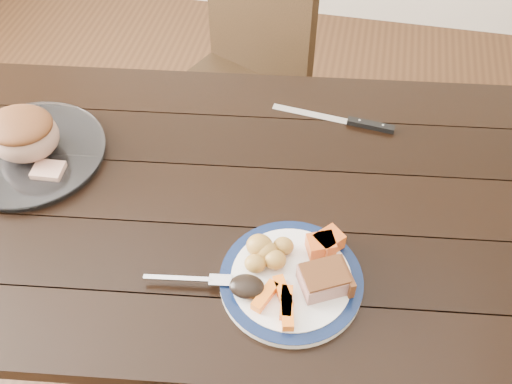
% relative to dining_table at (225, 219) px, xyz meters
% --- Properties ---
extents(ground, '(4.00, 4.00, 0.00)m').
position_rel_dining_table_xyz_m(ground, '(0.00, 0.00, -0.66)').
color(ground, '#472B16').
rests_on(ground, ground).
extents(dining_table, '(1.70, 1.10, 0.75)m').
position_rel_dining_table_xyz_m(dining_table, '(0.00, 0.00, 0.00)').
color(dining_table, black).
rests_on(dining_table, ground).
extents(chair_far, '(0.56, 0.57, 0.93)m').
position_rel_dining_table_xyz_m(chair_far, '(-0.13, 0.73, -0.13)').
color(chair_far, black).
rests_on(chair_far, ground).
extents(dinner_plate, '(0.29, 0.29, 0.02)m').
position_rel_dining_table_xyz_m(dinner_plate, '(0.19, -0.20, 0.10)').
color(dinner_plate, white).
rests_on(dinner_plate, dining_table).
extents(plate_rim, '(0.29, 0.29, 0.02)m').
position_rel_dining_table_xyz_m(plate_rim, '(0.19, -0.20, 0.11)').
color(plate_rim, '#0B183A').
rests_on(plate_rim, dinner_plate).
extents(serving_platter, '(0.35, 0.35, 0.02)m').
position_rel_dining_table_xyz_m(serving_platter, '(-0.49, 0.02, 0.10)').
color(serving_platter, white).
rests_on(serving_platter, dining_table).
extents(pork_slice, '(0.11, 0.11, 0.04)m').
position_rel_dining_table_xyz_m(pork_slice, '(0.25, -0.21, 0.13)').
color(pork_slice, '#AB7468').
rests_on(pork_slice, dinner_plate).
extents(roasted_potatoes, '(0.10, 0.09, 0.05)m').
position_rel_dining_table_xyz_m(roasted_potatoes, '(0.13, -0.17, 0.13)').
color(roasted_potatoes, gold).
rests_on(roasted_potatoes, dinner_plate).
extents(carrot_batons, '(0.09, 0.11, 0.02)m').
position_rel_dining_table_xyz_m(carrot_batons, '(0.18, -0.27, 0.12)').
color(carrot_batons, orange).
rests_on(carrot_batons, dinner_plate).
extents(pumpkin_wedges, '(0.08, 0.08, 0.04)m').
position_rel_dining_table_xyz_m(pumpkin_wedges, '(0.24, -0.12, 0.13)').
color(pumpkin_wedges, '#EA5B1A').
rests_on(pumpkin_wedges, dinner_plate).
extents(dark_mushroom, '(0.07, 0.05, 0.03)m').
position_rel_dining_table_xyz_m(dark_mushroom, '(0.11, -0.25, 0.13)').
color(dark_mushroom, black).
rests_on(dark_mushroom, dinner_plate).
extents(fork, '(0.18, 0.04, 0.00)m').
position_rel_dining_table_xyz_m(fork, '(-0.00, -0.25, 0.11)').
color(fork, silver).
rests_on(fork, dinner_plate).
extents(roast_joint, '(0.17, 0.15, 0.11)m').
position_rel_dining_table_xyz_m(roast_joint, '(-0.49, 0.02, 0.16)').
color(roast_joint, '#A67A65').
rests_on(roast_joint, serving_platter).
extents(cut_slice, '(0.07, 0.06, 0.02)m').
position_rel_dining_table_xyz_m(cut_slice, '(-0.41, -0.03, 0.12)').
color(cut_slice, tan).
rests_on(cut_slice, serving_platter).
extents(carving_knife, '(0.32, 0.06, 0.01)m').
position_rel_dining_table_xyz_m(carving_knife, '(0.28, 0.30, 0.10)').
color(carving_knife, silver).
rests_on(carving_knife, dining_table).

